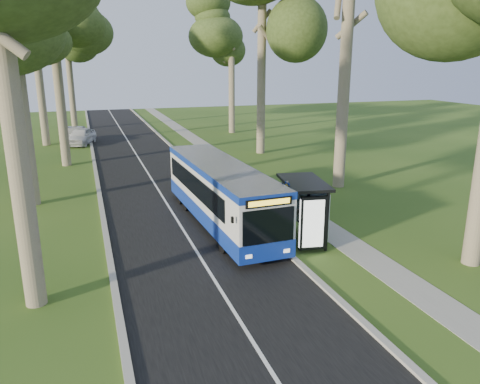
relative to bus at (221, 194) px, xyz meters
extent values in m
plane|color=#2D4D18|center=(1.55, -1.58, -1.54)|extent=(120.00, 120.00, 0.00)
cube|color=black|center=(-1.95, 8.42, -1.53)|extent=(7.00, 100.00, 0.02)
cube|color=#9E9B93|center=(1.55, 8.42, -1.48)|extent=(0.25, 100.00, 0.12)
cube|color=#9E9B93|center=(-5.45, 8.42, -1.48)|extent=(0.25, 100.00, 0.12)
cube|color=white|center=(-1.95, 8.42, -1.52)|extent=(0.12, 100.00, 0.00)
cube|color=gray|center=(4.55, 8.42, -1.53)|extent=(1.50, 100.00, 0.02)
cube|color=white|center=(0.00, 0.01, 0.11)|extent=(2.80, 11.23, 2.65)
cube|color=#102D97|center=(0.00, 0.01, -0.84)|extent=(2.83, 11.26, 0.74)
cube|color=#102D97|center=(0.00, 0.01, 1.28)|extent=(2.83, 11.26, 0.30)
cube|color=black|center=(0.00, -5.58, 0.23)|extent=(2.09, 0.14, 1.35)
cube|color=yellow|center=(0.00, -5.61, 1.15)|extent=(1.67, 0.09, 0.20)
cube|color=black|center=(0.00, -5.51, -1.07)|extent=(2.23, 0.22, 0.28)
cylinder|color=black|center=(-1.04, -3.42, -1.06)|extent=(0.30, 0.98, 0.97)
cylinder|color=black|center=(1.04, -3.42, -1.06)|extent=(0.30, 0.98, 0.97)
cylinder|color=black|center=(-1.04, 3.26, -1.06)|extent=(0.30, 0.98, 0.97)
cylinder|color=black|center=(1.04, 3.26, -1.06)|extent=(0.30, 0.98, 0.97)
cylinder|color=gray|center=(1.90, -3.49, -0.12)|extent=(0.09, 0.09, 2.85)
cube|color=#0D2A98|center=(1.90, -3.49, 0.91)|extent=(0.05, 0.40, 0.71)
cylinder|color=yellow|center=(1.87, -3.49, 1.08)|extent=(0.02, 0.25, 0.25)
cube|color=white|center=(1.90, -3.49, 0.11)|extent=(0.05, 0.34, 0.46)
cube|color=black|center=(3.46, -4.54, -0.24)|extent=(0.12, 0.12, 2.59)
cube|color=black|center=(3.46, -1.88, -0.24)|extent=(0.12, 0.12, 2.59)
cube|color=black|center=(2.82, -3.21, 1.12)|extent=(2.21, 3.40, 0.12)
cube|color=silver|center=(3.54, -3.21, -0.14)|extent=(0.48, 2.61, 2.07)
cube|color=black|center=(2.82, -4.66, -0.24)|extent=(1.10, 0.34, 2.28)
cube|color=white|center=(2.82, -4.75, -0.24)|extent=(0.87, 0.17, 2.02)
cube|color=black|center=(3.13, -2.90, -1.07)|extent=(0.70, 1.91, 0.06)
cylinder|color=black|center=(2.17, 2.63, -1.14)|extent=(0.45, 0.45, 0.80)
cylinder|color=black|center=(2.17, 2.63, -0.72)|extent=(0.48, 0.48, 0.04)
imported|color=silver|center=(-6.32, 25.67, -0.74)|extent=(3.25, 5.02, 1.59)
imported|color=#989B9F|center=(-6.95, 26.95, -0.79)|extent=(2.49, 4.80, 1.51)
cylinder|color=#7A6B56|center=(-7.95, -5.58, 3.88)|extent=(0.67, 0.67, 10.84)
cylinder|color=#7A6B56|center=(-8.95, 6.42, 3.79)|extent=(0.66, 0.66, 10.65)
cylinder|color=#7A6B56|center=(-7.45, 16.42, 4.09)|extent=(0.68, 0.68, 11.25)
ellipsoid|color=#31441A|center=(-7.45, 16.42, 10.03)|extent=(5.20, 5.20, 7.72)
cylinder|color=#7A6B56|center=(-9.45, 26.42, 4.39)|extent=(0.70, 0.70, 11.86)
ellipsoid|color=#31441A|center=(-9.45, 26.42, 10.66)|extent=(5.20, 5.20, 8.13)
cylinder|color=#7A6B56|center=(-6.95, 36.42, 4.00)|extent=(0.68, 0.68, 11.08)
ellipsoid|color=#31441A|center=(-6.95, 36.42, 9.86)|extent=(5.20, 5.20, 7.60)
cylinder|color=#7A6B56|center=(9.05, 4.42, 4.65)|extent=(0.71, 0.71, 12.37)
cylinder|color=#7A6B56|center=(8.35, 16.42, 4.57)|extent=(0.71, 0.71, 12.22)
cylinder|color=#7A6B56|center=(9.55, 28.42, 3.79)|extent=(0.66, 0.66, 10.66)
ellipsoid|color=#31441A|center=(9.55, 28.42, 9.43)|extent=(5.20, 5.20, 7.31)
camera|label=1|loc=(-5.99, -20.82, 6.19)|focal=35.00mm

